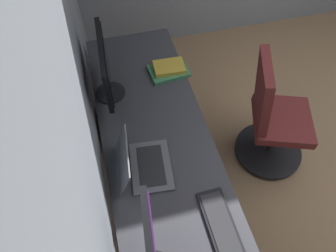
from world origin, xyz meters
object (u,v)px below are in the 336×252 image
object	(u,v)px
drawer_pedestal	(146,137)
book_stack_near	(169,69)
office_chair	(272,120)
monitor_secondary	(105,67)
keyboard_main	(222,228)
laptop_leftmost	(140,164)

from	to	relation	value
drawer_pedestal	book_stack_near	distance (m)	0.54
office_chair	drawer_pedestal	bearing A→B (deg)	80.07
office_chair	book_stack_near	bearing A→B (deg)	59.12
drawer_pedestal	office_chair	size ratio (longest dim) A/B	0.72
drawer_pedestal	monitor_secondary	world-z (taller)	monitor_secondary
keyboard_main	book_stack_near	bearing A→B (deg)	-1.34
laptop_leftmost	monitor_secondary	bearing A→B (deg)	7.35
monitor_secondary	office_chair	size ratio (longest dim) A/B	0.56
office_chair	laptop_leftmost	bearing A→B (deg)	106.14
laptop_leftmost	office_chair	distance (m)	1.14
laptop_leftmost	keyboard_main	distance (m)	0.55
laptop_leftmost	drawer_pedestal	bearing A→B (deg)	-13.27
book_stack_near	monitor_secondary	bearing A→B (deg)	103.05
drawer_pedestal	book_stack_near	xyz separation A→B (m)	(0.25, -0.25, 0.41)
office_chair	monitor_secondary	bearing A→B (deg)	74.45
keyboard_main	office_chair	xyz separation A→B (m)	(0.75, -0.72, -0.28)
drawer_pedestal	keyboard_main	distance (m)	1.02
monitor_secondary	keyboard_main	bearing A→B (deg)	-158.96
laptop_leftmost	keyboard_main	xyz separation A→B (m)	(-0.44, -0.33, -0.04)
office_chair	keyboard_main	bearing A→B (deg)	135.98
monitor_secondary	book_stack_near	size ratio (longest dim) A/B	1.89
drawer_pedestal	office_chair	bearing A→B (deg)	-99.93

